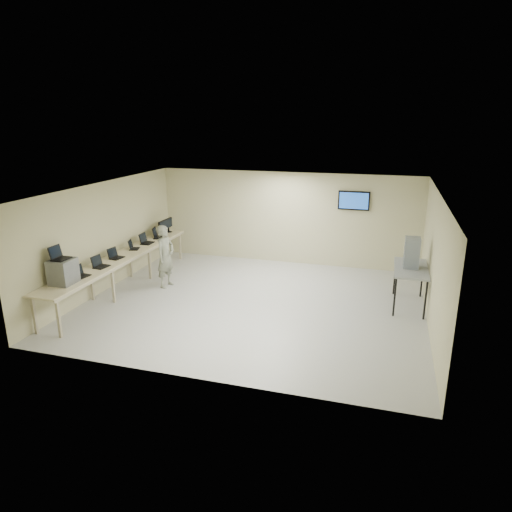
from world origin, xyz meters
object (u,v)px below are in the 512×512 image
(soldier, at_px, (166,256))
(side_table, at_px, (411,270))
(equipment_box, at_px, (63,271))
(workbench, at_px, (122,259))

(soldier, distance_m, side_table, 6.19)
(equipment_box, height_order, side_table, equipment_box)
(soldier, bearing_deg, equipment_box, 168.02)
(equipment_box, bearing_deg, side_table, 20.77)
(workbench, xyz_separation_m, equipment_box, (-0.06, -2.14, 0.35))
(workbench, distance_m, equipment_box, 2.17)
(workbench, xyz_separation_m, soldier, (1.01, 0.49, 0.01))
(equipment_box, distance_m, soldier, 2.86)
(workbench, relative_size, side_table, 3.70)
(workbench, xyz_separation_m, side_table, (7.19, 0.90, 0.07))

